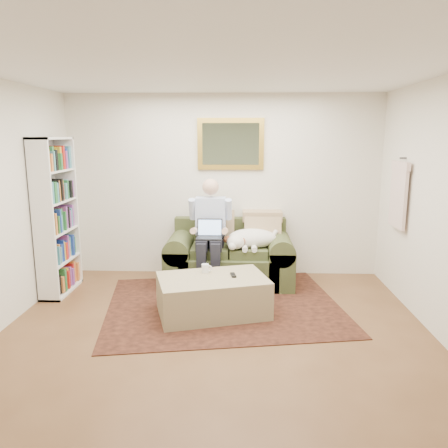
# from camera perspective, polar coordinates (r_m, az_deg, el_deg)

# --- Properties ---
(room_shell) EXTENTS (4.51, 5.00, 2.61)m
(room_shell) POSITION_cam_1_polar(r_m,az_deg,el_deg) (4.21, -1.33, 1.68)
(room_shell) COLOR brown
(room_shell) RESTS_ON ground
(rug) EXTENTS (3.07, 2.61, 0.01)m
(rug) POSITION_cam_1_polar(r_m,az_deg,el_deg) (5.37, -0.05, -10.51)
(rug) COLOR black
(rug) RESTS_ON room_shell
(sofa) EXTENTS (1.72, 0.88, 1.03)m
(sofa) POSITION_cam_1_polar(r_m,az_deg,el_deg) (6.06, 0.72, -4.99)
(sofa) COLOR #3C4223
(sofa) RESTS_ON room_shell
(seated_man) EXTENTS (0.57, 0.81, 1.45)m
(seated_man) POSITION_cam_1_polar(r_m,az_deg,el_deg) (5.82, -1.86, -1.36)
(seated_man) COLOR #8C9CD8
(seated_man) RESTS_ON sofa
(laptop) EXTENTS (0.33, 0.26, 0.24)m
(laptop) POSITION_cam_1_polar(r_m,az_deg,el_deg) (5.74, -1.91, -1.16)
(laptop) COLOR black
(laptop) RESTS_ON seated_man
(sleeping_dog) EXTENTS (0.71, 0.45, 0.26)m
(sleeping_dog) POSITION_cam_1_polar(r_m,az_deg,el_deg) (5.89, 3.72, -1.88)
(sleeping_dog) COLOR white
(sleeping_dog) RESTS_ON sofa
(ottoman) EXTENTS (1.37, 1.08, 0.44)m
(ottoman) POSITION_cam_1_polar(r_m,az_deg,el_deg) (5.06, -1.50, -9.34)
(ottoman) COLOR tan
(ottoman) RESTS_ON room_shell
(coffee_mug) EXTENTS (0.08, 0.08, 0.10)m
(coffee_mug) POSITION_cam_1_polar(r_m,az_deg,el_deg) (5.14, -2.47, -5.81)
(coffee_mug) COLOR white
(coffee_mug) RESTS_ON ottoman
(tv_remote) EXTENTS (0.08, 0.16, 0.02)m
(tv_remote) POSITION_cam_1_polar(r_m,az_deg,el_deg) (5.03, 1.21, -6.68)
(tv_remote) COLOR black
(tv_remote) RESTS_ON ottoman
(bookshelf) EXTENTS (0.28, 0.80, 2.00)m
(bookshelf) POSITION_cam_1_polar(r_m,az_deg,el_deg) (5.97, -21.09, 0.89)
(bookshelf) COLOR white
(bookshelf) RESTS_ON room_shell
(wall_mirror) EXTENTS (0.94, 0.04, 0.72)m
(wall_mirror) POSITION_cam_1_polar(r_m,az_deg,el_deg) (6.26, 0.87, 10.41)
(wall_mirror) COLOR gold
(wall_mirror) RESTS_ON room_shell
(hanging_shirt) EXTENTS (0.06, 0.52, 0.90)m
(hanging_shirt) POSITION_cam_1_polar(r_m,az_deg,el_deg) (5.76, 21.87, 4.01)
(hanging_shirt) COLOR beige
(hanging_shirt) RESTS_ON room_shell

